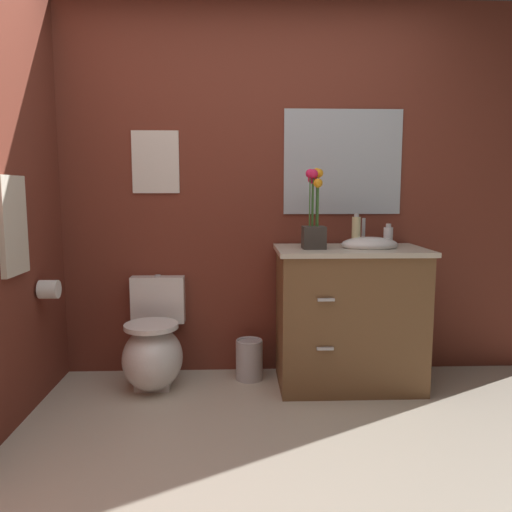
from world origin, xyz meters
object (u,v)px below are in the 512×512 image
Objects in this scene: hanging_towel at (13,226)px; toilet_paper_roll at (49,289)px; vanity_cabinet at (349,315)px; soap_bottle at (356,231)px; wall_poster at (156,162)px; lotion_bottle at (388,236)px; wall_mirror at (343,162)px; toilet at (154,349)px; trash_bin at (249,359)px; flower_vase at (314,220)px.

hanging_towel is 0.50m from toilet_paper_roll.
vanity_cabinet is 4.99× the size of soap_bottle.
wall_poster is at bearing 166.89° from vanity_cabinet.
vanity_cabinet is 1.63m from wall_poster.
wall_mirror is at bearing 147.84° from lotion_bottle.
toilet is 1.23m from wall_poster.
hanging_towel is (-0.63, -0.49, 0.83)m from toilet.
vanity_cabinet is at bearing -89.49° from wall_mirror.
lotion_bottle is 2.14m from toilet_paper_roll.
lotion_bottle is 0.18× the size of wall_mirror.
wall_mirror is 2.07m from hanging_towel.
trash_bin is at bearing 25.02° from hanging_towel.
wall_mirror is (1.26, 0.00, 0.00)m from wall_poster.
wall_poster is at bearing 163.91° from trash_bin.
soap_bottle is at bearing -76.94° from wall_mirror.
wall_mirror is at bearing 103.06° from soap_bottle.
toilet is at bearing 18.98° from toilet_paper_roll.
soap_bottle is at bearing 2.15° from toilet.
wall_mirror reaches higher than vanity_cabinet.
trash_bin is (-0.65, 0.12, -0.32)m from vanity_cabinet.
toilet_paper_roll is at bearing -174.70° from vanity_cabinet.
wall_mirror is at bearing 14.22° from toilet_paper_roll.
soap_bottle is (0.29, 0.11, -0.08)m from flower_vase.
vanity_cabinet is at bearing -13.11° from wall_poster.
toilet is at bearing 38.06° from hanging_towel.
vanity_cabinet is 1.35× the size of wall_mirror.
trash_bin is 0.52× the size of hanging_towel.
vanity_cabinet is 2.04m from hanging_towel.
flower_vase is (1.02, -0.06, 0.83)m from toilet.
lotion_bottle is (0.22, 0.05, -0.04)m from soap_bottle.
flower_vase is at bearing 14.70° from hanging_towel.
flower_vase is 4.53× the size of toilet_paper_roll.
wall_poster is 1.05m from hanging_towel.
toilet is 6.27× the size of toilet_paper_roll.
lotion_bottle is at bearing 7.87° from toilet_paper_roll.
flower_vase is at bearing -20.25° from trash_bin.
soap_bottle is at bearing 7.44° from toilet_paper_roll.
soap_bottle is 0.27× the size of wall_mirror.
wall_mirror is (0.64, 0.18, 1.31)m from trash_bin.
soap_bottle is 1.49× the size of lotion_bottle.
toilet is 1.28m from vanity_cabinet.
lotion_bottle is 0.59m from wall_mirror.
vanity_cabinet is 0.73m from trash_bin.
toilet_paper_roll is at bearing -175.06° from flower_vase.
soap_bottle reaches higher than lotion_bottle.
wall_poster is at bearing 90.00° from toilet.
wall_poster is at bearing 173.57° from lotion_bottle.
flower_vase reaches higher than soap_bottle.
wall_mirror is (-0.28, 0.17, 0.49)m from lotion_bottle.
hanging_towel is at bearing -164.43° from soap_bottle.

